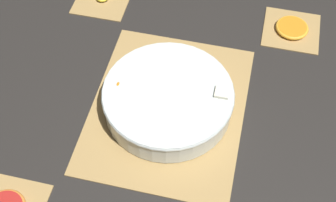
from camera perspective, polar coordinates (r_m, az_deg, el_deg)
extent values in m
plane|color=black|center=(1.10, 0.00, -0.94)|extent=(6.00, 6.00, 0.00)
cube|color=#A8844C|center=(1.09, 0.00, -0.85)|extent=(0.44, 0.35, 0.01)
cube|color=#3D2D19|center=(1.20, 1.90, 5.92)|extent=(0.01, 0.35, 0.00)
cube|color=#3D2D19|center=(1.17, 1.46, 4.36)|extent=(0.01, 0.35, 0.00)
cube|color=#3D2D19|center=(1.14, 0.99, 2.72)|extent=(0.01, 0.35, 0.00)
cube|color=#3D2D19|center=(1.12, 0.51, 1.00)|extent=(0.01, 0.35, 0.00)
cube|color=#3D2D19|center=(1.09, 0.00, -0.80)|extent=(0.01, 0.35, 0.00)
cube|color=#3D2D19|center=(1.07, -0.53, -2.68)|extent=(0.01, 0.35, 0.00)
cube|color=#3D2D19|center=(1.05, -1.09, -4.64)|extent=(0.01, 0.35, 0.00)
cube|color=#3D2D19|center=(1.02, -1.67, -6.69)|extent=(0.01, 0.35, 0.00)
cube|color=#3D2D19|center=(1.01, -2.28, -8.81)|extent=(0.01, 0.35, 0.00)
cube|color=#3D2D19|center=(1.33, -8.47, 11.20)|extent=(0.00, 0.14, 0.00)
cube|color=#3D2D19|center=(1.04, -18.15, -10.32)|extent=(0.00, 0.14, 0.00)
cube|color=#A8844C|center=(1.30, 14.81, 8.39)|extent=(0.15, 0.15, 0.01)
cube|color=#3D2D19|center=(1.32, 14.94, 9.55)|extent=(0.00, 0.14, 0.00)
cube|color=#3D2D19|center=(1.30, 14.83, 8.45)|extent=(0.00, 0.14, 0.00)
cube|color=#3D2D19|center=(1.27, 14.70, 7.30)|extent=(0.00, 0.14, 0.00)
cylinder|color=silver|center=(1.07, 0.00, 0.20)|extent=(0.29, 0.29, 0.06)
torus|color=silver|center=(1.05, 0.00, 0.97)|extent=(0.30, 0.30, 0.01)
cylinder|color=#F7EFC6|center=(1.03, -3.63, -3.53)|extent=(0.03, 0.03, 0.01)
cylinder|color=#F7EFC6|center=(1.06, 5.80, -2.28)|extent=(0.03, 0.03, 0.01)
cylinder|color=#F7EFC6|center=(1.05, 3.87, 0.93)|extent=(0.02, 0.02, 0.01)
cylinder|color=#F7EFC6|center=(1.04, 4.43, -0.45)|extent=(0.03, 0.03, 0.01)
cylinder|color=#F7EFC6|center=(1.03, 2.04, -1.38)|extent=(0.03, 0.03, 0.01)
cylinder|color=#F7EFC6|center=(1.15, 2.71, 4.03)|extent=(0.03, 0.03, 0.01)
cylinder|color=#F7EFC6|center=(1.13, 1.51, 3.43)|extent=(0.03, 0.03, 0.01)
cylinder|color=#F7EFC6|center=(1.12, 1.62, 4.94)|extent=(0.03, 0.03, 0.01)
cylinder|color=#F7EFC6|center=(1.07, -3.63, 0.21)|extent=(0.03, 0.03, 0.01)
cylinder|color=#F7EFC6|center=(1.08, -4.87, 1.92)|extent=(0.03, 0.03, 0.01)
cylinder|color=#F7EFC6|center=(1.07, -1.93, 1.36)|extent=(0.03, 0.03, 0.01)
cylinder|color=#F7EFC6|center=(1.12, 0.09, 2.81)|extent=(0.03, 0.03, 0.01)
cube|color=#EFEACC|center=(1.05, -4.65, -0.76)|extent=(0.03, 0.03, 0.03)
cube|color=#EFEACC|center=(1.06, 0.13, 0.78)|extent=(0.03, 0.03, 0.03)
cube|color=#EFEACC|center=(1.02, -3.18, -1.97)|extent=(0.02, 0.02, 0.02)
cube|color=#EFEACC|center=(1.02, -4.67, -2.62)|extent=(0.02, 0.02, 0.02)
cube|color=#EFEACC|center=(1.05, 6.53, 0.68)|extent=(0.03, 0.03, 0.03)
cube|color=#EFEACC|center=(1.03, 0.30, -4.13)|extent=(0.03, 0.03, 0.03)
cube|color=#EFEACC|center=(1.03, 3.70, -4.85)|extent=(0.02, 0.02, 0.02)
cube|color=#EFEACC|center=(1.02, -1.15, -3.69)|extent=(0.02, 0.02, 0.02)
ellipsoid|color=orange|center=(1.01, -2.61, -3.12)|extent=(0.02, 0.01, 0.01)
ellipsoid|color=orange|center=(1.09, 4.84, 3.31)|extent=(0.03, 0.01, 0.01)
ellipsoid|color=#B2231E|center=(1.00, -2.23, -5.00)|extent=(0.03, 0.02, 0.02)
ellipsoid|color=orange|center=(1.02, 0.80, -2.98)|extent=(0.03, 0.01, 0.01)
ellipsoid|color=orange|center=(1.08, 3.49, 0.59)|extent=(0.03, 0.02, 0.02)
ellipsoid|color=orange|center=(1.06, -6.09, 1.86)|extent=(0.03, 0.02, 0.01)
ellipsoid|color=orange|center=(1.04, -1.92, -0.85)|extent=(0.03, 0.02, 0.01)
ellipsoid|color=#B2231E|center=(1.11, -3.35, 3.90)|extent=(0.03, 0.01, 0.01)
ellipsoid|color=orange|center=(1.14, -0.82, 5.09)|extent=(0.03, 0.02, 0.01)
cylinder|color=orange|center=(1.29, 14.88, 8.64)|extent=(0.08, 0.08, 0.01)
torus|color=#F4A82D|center=(1.29, 14.88, 8.64)|extent=(0.09, 0.09, 0.01)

